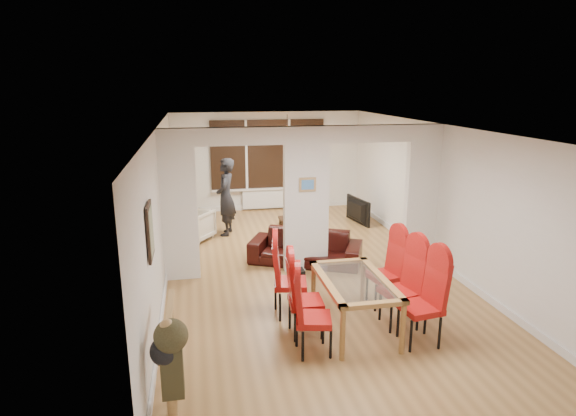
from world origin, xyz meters
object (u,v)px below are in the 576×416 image
object	(u,v)px
dining_chair_ra	(420,301)
dining_chair_rc	(384,270)
television	(354,211)
dining_table	(354,304)
bowl	(300,216)
dining_chair_lb	(306,296)
person	(226,197)
bottle	(299,210)
dining_chair_rb	(400,286)
sofa	(305,248)
armchair	(193,225)
dining_chair_la	(314,313)
dining_chair_lc	(291,278)
coffee_table	(298,221)

from	to	relation	value
dining_chair_ra	dining_chair_rc	xyz separation A→B (m)	(-0.03, 1.15, -0.03)
dining_chair_ra	television	xyz separation A→B (m)	(1.00, 5.55, -0.28)
dining_table	bowl	size ratio (longest dim) A/B	8.01
dining_chair_lb	person	distance (m)	4.78
dining_chair_rc	bottle	distance (m)	4.55
dining_chair_rb	bottle	size ratio (longest dim) A/B	4.18
dining_table	person	size ratio (longest dim) A/B	0.90
dining_chair_rc	person	world-z (taller)	person
sofa	dining_table	bearing A→B (deg)	-63.55
armchair	television	bearing A→B (deg)	43.40
dining_chair_la	dining_chair_lb	bearing A→B (deg)	100.91
dining_chair_lc	bottle	distance (m)	4.71
dining_chair_rb	bottle	xyz separation A→B (m)	(-0.29, 5.19, -0.24)
person	sofa	bearing A→B (deg)	45.64
dining_chair_lc	dining_chair_rc	xyz separation A→B (m)	(1.45, 0.03, -0.01)
dining_table	dining_chair_ra	distance (m)	0.91
dining_chair_la	bowl	bearing A→B (deg)	91.32
dining_chair_la	television	distance (m)	6.01
dining_table	dining_chair_lb	size ratio (longest dim) A/B	1.42
dining_chair_la	dining_chair_lb	distance (m)	0.47
dining_chair_ra	person	distance (m)	5.64
dining_chair_la	dining_chair_ra	world-z (taller)	dining_chair_ra
dining_chair_lc	armchair	size ratio (longest dim) A/B	1.58
sofa	person	world-z (taller)	person
sofa	television	distance (m)	3.00
armchair	bottle	bearing A→B (deg)	51.04
dining_table	dining_chair_rb	distance (m)	0.69
dining_table	television	bearing A→B (deg)	71.24
dining_chair_rb	television	bearing A→B (deg)	64.84
dining_chair_lc	dining_chair_ra	xyz separation A→B (m)	(1.48, -1.12, 0.01)
dining_chair_rb	sofa	world-z (taller)	dining_chair_rb
dining_chair_rb	dining_chair_rc	world-z (taller)	dining_chair_rb
dining_table	dining_chair_rc	size ratio (longest dim) A/B	1.39
dining_table	bottle	xyz separation A→B (m)	(0.36, 5.16, -0.02)
television	coffee_table	bearing A→B (deg)	77.82
bottle	dining_table	bearing A→B (deg)	-94.01
dining_chair_la	bottle	size ratio (longest dim) A/B	3.85
dining_chair_rb	sofa	bearing A→B (deg)	92.11
dining_chair_la	television	world-z (taller)	dining_chair_la
dining_chair_rc	sofa	xyz separation A→B (m)	(-0.75, 1.98, -0.26)
bottle	bowl	world-z (taller)	bottle
dining_chair_lb	person	bearing A→B (deg)	102.54
dining_chair_lb	dining_chair_rb	size ratio (longest dim) A/B	0.94
dining_chair_lb	dining_chair_rc	world-z (taller)	dining_chair_rc
sofa	armchair	bearing A→B (deg)	163.49
dining_chair_rc	dining_chair_la	bearing A→B (deg)	-152.48
bottle	dining_chair_la	bearing A→B (deg)	-100.59
dining_chair_lb	bottle	distance (m)	5.29
dining_chair_rc	coffee_table	xyz separation A→B (m)	(-0.37, 4.44, -0.46)
dining_chair_la	dining_chair_lb	size ratio (longest dim) A/B	0.98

